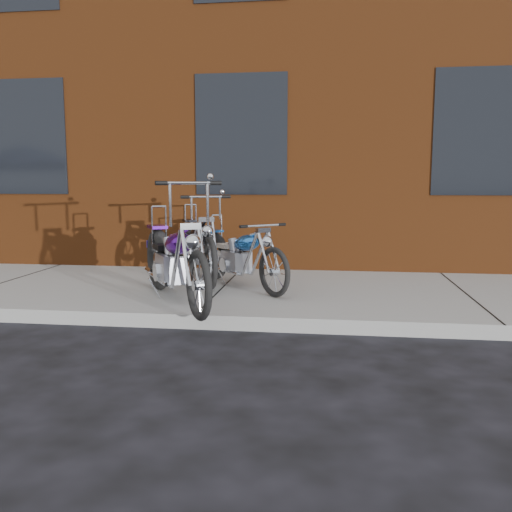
# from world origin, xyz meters

# --- Properties ---
(ground) EXTENTS (120.00, 120.00, 0.00)m
(ground) POSITION_xyz_m (0.00, 0.00, 0.00)
(ground) COLOR #292831
(ground) RESTS_ON ground
(sidewalk) EXTENTS (22.00, 3.00, 0.15)m
(sidewalk) POSITION_xyz_m (0.00, 1.50, 0.07)
(sidewalk) COLOR #9D9D9D
(sidewalk) RESTS_ON ground
(building_brick) EXTENTS (22.00, 10.00, 8.00)m
(building_brick) POSITION_xyz_m (0.00, 8.00, 4.00)
(building_brick) COLOR brown
(building_brick) RESTS_ON ground
(chopper_purple) EXTENTS (1.33, 2.12, 1.35)m
(chopper_purple) POSITION_xyz_m (-0.37, 0.58, 0.58)
(chopper_purple) COLOR black
(chopper_purple) RESTS_ON sidewalk
(chopper_blue) EXTENTS (1.42, 1.62, 0.90)m
(chopper_blue) POSITION_xyz_m (0.20, 1.56, 0.52)
(chopper_blue) COLOR black
(chopper_blue) RESTS_ON sidewalk
(chopper_third) EXTENTS (1.01, 2.16, 1.17)m
(chopper_third) POSITION_xyz_m (-0.47, 2.13, 0.57)
(chopper_third) COLOR black
(chopper_third) RESTS_ON sidewalk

